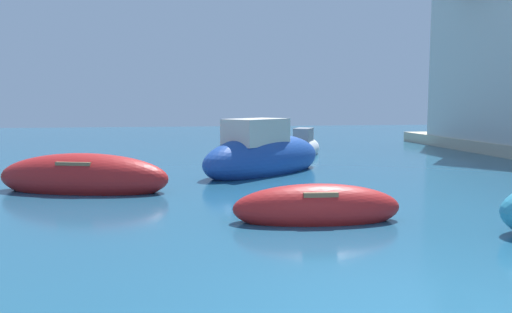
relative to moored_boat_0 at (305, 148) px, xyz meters
The scene contains 4 objects.
moored_boat_0 is the anchor object (origin of this frame).
moored_boat_1 5.44m from the moored_boat_0, 117.54° to the right, with size 4.85×4.47×1.99m.
moored_boat_3 10.34m from the moored_boat_0, 135.24° to the right, with size 4.42×2.45×1.19m.
moored_boat_4 11.47m from the moored_boat_0, 103.24° to the right, with size 3.11×1.20×0.88m.
Camera 1 is at (-2.37, -4.40, 2.16)m, focal length 35.86 mm.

